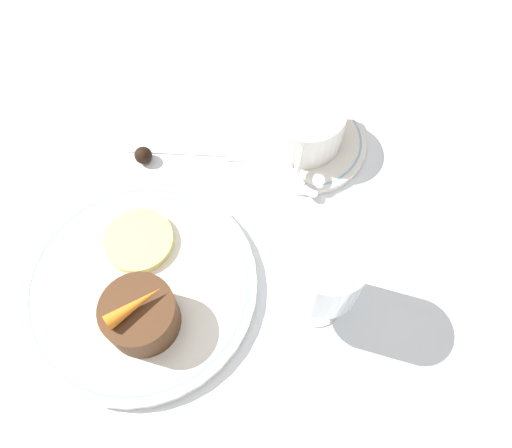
{
  "coord_description": "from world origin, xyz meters",
  "views": [
    {
      "loc": [
        0.19,
        0.13,
        0.53
      ],
      "look_at": [
        -0.06,
        0.08,
        0.04
      ],
      "focal_mm": 35.0,
      "sensor_mm": 36.0,
      "label": 1
    }
  ],
  "objects": [
    {
      "name": "spoon",
      "position": [
        -0.16,
        0.11,
        0.01
      ],
      "size": [
        0.09,
        0.1,
        0.0
      ],
      "color": "silver",
      "rests_on": "saucer"
    },
    {
      "name": "chocolate_truffle",
      "position": [
        -0.15,
        -0.08,
        0.01
      ],
      "size": [
        0.02,
        0.02,
        0.02
      ],
      "color": "black",
      "rests_on": "ground_plane"
    },
    {
      "name": "pineapple_slice",
      "position": [
        -0.03,
        -0.05,
        0.02
      ],
      "size": [
        0.08,
        0.08,
        0.01
      ],
      "color": "#EFE075",
      "rests_on": "dinner_plate"
    },
    {
      "name": "carrot_garnish",
      "position": [
        0.06,
        -0.02,
        0.07
      ],
      "size": [
        0.05,
        0.05,
        0.02
      ],
      "color": "orange",
      "rests_on": "dessert_cake"
    },
    {
      "name": "wine_glass",
      "position": [
        0.0,
        0.16,
        0.09
      ],
      "size": [
        0.08,
        0.08,
        0.13
      ],
      "color": "silver",
      "rests_on": "ground_plane"
    },
    {
      "name": "fork",
      "position": [
        -0.17,
        0.0,
        0.0
      ],
      "size": [
        0.04,
        0.18,
        0.01
      ],
      "color": "silver",
      "rests_on": "ground_plane"
    },
    {
      "name": "ground_plane",
      "position": [
        0.0,
        0.0,
        0.0
      ],
      "size": [
        3.0,
        3.0,
        0.0
      ],
      "primitive_type": "plane",
      "color": "white"
    },
    {
      "name": "saucer",
      "position": [
        -0.21,
        0.12,
        0.01
      ],
      "size": [
        0.16,
        0.16,
        0.01
      ],
      "color": "white",
      "rests_on": "ground_plane"
    },
    {
      "name": "dessert_cake",
      "position": [
        0.06,
        -0.02,
        0.04
      ],
      "size": [
        0.08,
        0.08,
        0.05
      ],
      "color": "#4C2D19",
      "rests_on": "dinner_plate"
    },
    {
      "name": "coffee_cup",
      "position": [
        -0.21,
        0.11,
        0.04
      ],
      "size": [
        0.12,
        0.1,
        0.06
      ],
      "color": "white",
      "rests_on": "saucer"
    },
    {
      "name": "dinner_plate",
      "position": [
        0.02,
        -0.04,
        0.01
      ],
      "size": [
        0.26,
        0.26,
        0.01
      ],
      "color": "white",
      "rests_on": "ground_plane"
    }
  ]
}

